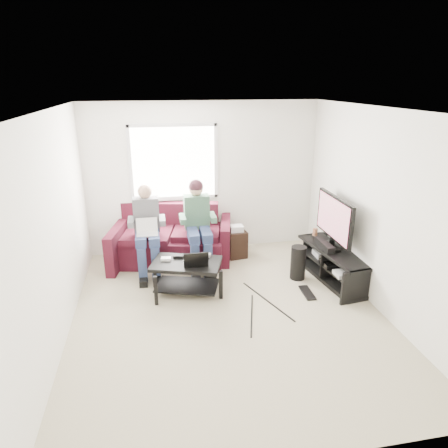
# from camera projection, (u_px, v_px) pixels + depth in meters

# --- Properties ---
(floor) EXTENTS (4.50, 4.50, 0.00)m
(floor) POSITION_uv_depth(u_px,v_px,m) (228.00, 313.00, 5.28)
(floor) COLOR #C2B797
(floor) RESTS_ON ground
(ceiling) EXTENTS (4.50, 4.50, 0.00)m
(ceiling) POSITION_uv_depth(u_px,v_px,m) (229.00, 110.00, 4.40)
(ceiling) COLOR white
(ceiling) RESTS_ON wall_back
(wall_back) EXTENTS (4.50, 0.00, 4.50)m
(wall_back) POSITION_uv_depth(u_px,v_px,m) (203.00, 178.00, 6.92)
(wall_back) COLOR white
(wall_back) RESTS_ON floor
(wall_front) EXTENTS (4.50, 0.00, 4.50)m
(wall_front) POSITION_uv_depth(u_px,v_px,m) (290.00, 326.00, 2.76)
(wall_front) COLOR white
(wall_front) RESTS_ON floor
(wall_left) EXTENTS (0.00, 4.50, 4.50)m
(wall_left) POSITION_uv_depth(u_px,v_px,m) (55.00, 231.00, 4.50)
(wall_left) COLOR white
(wall_left) RESTS_ON floor
(wall_right) EXTENTS (0.00, 4.50, 4.50)m
(wall_right) POSITION_uv_depth(u_px,v_px,m) (379.00, 211.00, 5.19)
(wall_right) COLOR white
(wall_right) RESTS_ON floor
(window) EXTENTS (1.48, 0.04, 1.28)m
(window) POSITION_uv_depth(u_px,v_px,m) (174.00, 163.00, 6.72)
(window) COLOR white
(window) RESTS_ON wall_back
(sofa) EXTENTS (2.16, 1.27, 0.93)m
(sofa) POSITION_uv_depth(u_px,v_px,m) (173.00, 241.00, 6.75)
(sofa) COLOR #41101C
(sofa) RESTS_ON floor
(person_left) EXTENTS (0.40, 0.70, 1.39)m
(person_left) POSITION_uv_depth(u_px,v_px,m) (147.00, 226.00, 6.20)
(person_left) COLOR #31496E
(person_left) RESTS_ON sofa
(person_right) EXTENTS (0.40, 0.71, 1.43)m
(person_right) POSITION_uv_depth(u_px,v_px,m) (198.00, 219.00, 6.33)
(person_right) COLOR #31496E
(person_right) RESTS_ON sofa
(laptop_silver) EXTENTS (0.38, 0.33, 0.24)m
(laptop_silver) POSITION_uv_depth(u_px,v_px,m) (147.00, 231.00, 6.05)
(laptop_silver) COLOR silver
(laptop_silver) RESTS_ON person_left
(coffee_table) EXTENTS (1.09, 0.85, 0.48)m
(coffee_table) POSITION_uv_depth(u_px,v_px,m) (187.00, 270.00, 5.69)
(coffee_table) COLOR black
(coffee_table) RESTS_ON floor
(laptop_black) EXTENTS (0.39, 0.32, 0.24)m
(laptop_black) POSITION_uv_depth(u_px,v_px,m) (195.00, 256.00, 5.55)
(laptop_black) COLOR black
(laptop_black) RESTS_ON coffee_table
(controller_a) EXTENTS (0.15, 0.11, 0.04)m
(controller_a) POSITION_uv_depth(u_px,v_px,m) (166.00, 259.00, 5.70)
(controller_a) COLOR silver
(controller_a) RESTS_ON coffee_table
(controller_b) EXTENTS (0.16, 0.12, 0.04)m
(controller_b) POSITION_uv_depth(u_px,v_px,m) (178.00, 256.00, 5.79)
(controller_b) COLOR black
(controller_b) RESTS_ON coffee_table
(controller_c) EXTENTS (0.16, 0.14, 0.04)m
(controller_c) POSITION_uv_depth(u_px,v_px,m) (206.00, 255.00, 5.83)
(controller_c) COLOR gray
(controller_c) RESTS_ON coffee_table
(tv_stand) EXTENTS (0.64, 1.52, 0.49)m
(tv_stand) POSITION_uv_depth(u_px,v_px,m) (333.00, 266.00, 6.12)
(tv_stand) COLOR black
(tv_stand) RESTS_ON floor
(tv) EXTENTS (0.12, 1.10, 0.81)m
(tv) POSITION_uv_depth(u_px,v_px,m) (334.00, 219.00, 5.97)
(tv) COLOR black
(tv) RESTS_ON tv_stand
(soundbar) EXTENTS (0.12, 0.50, 0.10)m
(soundbar) POSITION_uv_depth(u_px,v_px,m) (324.00, 245.00, 6.09)
(soundbar) COLOR black
(soundbar) RESTS_ON tv_stand
(drink_cup) EXTENTS (0.08, 0.08, 0.12)m
(drink_cup) POSITION_uv_depth(u_px,v_px,m) (315.00, 232.00, 6.59)
(drink_cup) COLOR #9A6142
(drink_cup) RESTS_ON tv_stand
(console_white) EXTENTS (0.30, 0.22, 0.06)m
(console_white) POSITION_uv_depth(u_px,v_px,m) (345.00, 274.00, 5.73)
(console_white) COLOR silver
(console_white) RESTS_ON tv_stand
(console_grey) EXTENTS (0.34, 0.26, 0.08)m
(console_grey) POSITION_uv_depth(u_px,v_px,m) (325.00, 253.00, 6.37)
(console_grey) COLOR gray
(console_grey) RESTS_ON tv_stand
(console_black) EXTENTS (0.38, 0.30, 0.07)m
(console_black) POSITION_uv_depth(u_px,v_px,m) (335.00, 263.00, 6.05)
(console_black) COLOR black
(console_black) RESTS_ON tv_stand
(subwoofer) EXTENTS (0.23, 0.23, 0.53)m
(subwoofer) POSITION_uv_depth(u_px,v_px,m) (298.00, 263.00, 6.13)
(subwoofer) COLOR black
(subwoofer) RESTS_ON floor
(keyboard_floor) EXTENTS (0.16, 0.42, 0.02)m
(keyboard_floor) POSITION_uv_depth(u_px,v_px,m) (307.00, 293.00, 5.77)
(keyboard_floor) COLOR black
(keyboard_floor) RESTS_ON floor
(end_table) EXTENTS (0.32, 0.32, 0.57)m
(end_table) POSITION_uv_depth(u_px,v_px,m) (236.00, 243.00, 6.91)
(end_table) COLOR black
(end_table) RESTS_ON floor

